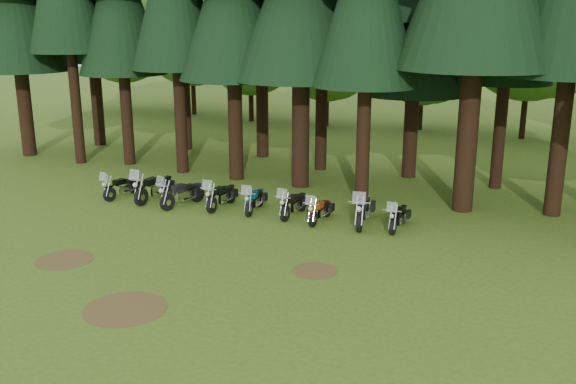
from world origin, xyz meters
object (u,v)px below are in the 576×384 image
motorcycle_2 (182,195)px  motorcycle_3 (221,197)px  motorcycle_1 (154,188)px  motorcycle_4 (255,201)px  motorcycle_7 (363,211)px  motorcycle_0 (122,188)px  motorcycle_6 (320,211)px  motorcycle_5 (293,205)px  motorcycle_8 (398,218)px

motorcycle_2 → motorcycle_3: (1.56, 0.43, -0.02)m
motorcycle_1 → motorcycle_4: size_ratio=1.20×
motorcycle_7 → motorcycle_0: bearing=173.6°
motorcycle_6 → motorcycle_5: bearing=170.8°
motorcycle_1 → motorcycle_3: bearing=6.8°
motorcycle_5 → motorcycle_8: motorcycle_5 is taller
motorcycle_3 → motorcycle_7: (5.79, 0.37, 0.05)m
motorcycle_3 → motorcycle_4: 1.43m
motorcycle_4 → motorcycle_8: bearing=-7.4°
motorcycle_3 → motorcycle_1: bearing=-176.6°
motorcycle_5 → motorcycle_8: bearing=3.6°
motorcycle_7 → motorcycle_8: motorcycle_7 is taller
motorcycle_2 → motorcycle_5: (4.61, 0.67, -0.04)m
motorcycle_5 → motorcycle_1: bearing=-174.3°
motorcycle_6 → motorcycle_7: 1.59m
motorcycle_8 → motorcycle_2: bearing=-175.1°
motorcycle_6 → motorcycle_7: bearing=13.0°
motorcycle_0 → motorcycle_7: motorcycle_7 is taller
motorcycle_3 → motorcycle_6: (4.25, 0.03, -0.05)m
motorcycle_5 → motorcycle_6: (1.19, -0.21, -0.03)m
motorcycle_1 → motorcycle_0: bearing=-170.2°
motorcycle_0 → motorcycle_4: motorcycle_4 is taller
motorcycle_6 → motorcycle_7: motorcycle_7 is taller
motorcycle_1 → motorcycle_2: (1.51, -0.18, -0.04)m
motorcycle_1 → motorcycle_4: 4.50m
motorcycle_0 → motorcycle_4: size_ratio=0.99×
motorcycle_6 → motorcycle_8: motorcycle_8 is taller
motorcycle_0 → motorcycle_2: 2.99m
motorcycle_2 → motorcycle_8: (8.67, 0.84, -0.06)m
motorcycle_0 → motorcycle_7: bearing=14.4°
motorcycle_2 → motorcycle_0: bearing=-165.5°
motorcycle_4 → motorcycle_6: 2.83m
motorcycle_0 → motorcycle_4: 6.00m
motorcycle_1 → motorcycle_7: (8.86, 0.61, -0.00)m
motorcycle_5 → motorcycle_0: bearing=-173.7°
motorcycle_8 → motorcycle_6: bearing=-173.1°
motorcycle_5 → motorcycle_2: bearing=-170.5°
motorcycle_2 → motorcycle_4: (2.98, 0.59, -0.05)m
motorcycle_6 → motorcycle_8: size_ratio=0.99×
motorcycle_6 → motorcycle_0: bearing=-176.1°
motorcycle_1 → motorcycle_5: (6.12, 0.49, -0.08)m
motorcycle_6 → motorcycle_7: (1.55, 0.34, 0.10)m
motorcycle_1 → motorcycle_6: 7.32m
motorcycle_2 → motorcycle_5: motorcycle_2 is taller
motorcycle_2 → motorcycle_6: (5.80, 0.46, -0.07)m
motorcycle_3 → motorcycle_7: motorcycle_7 is taller
motorcycle_5 → motorcycle_7: 2.74m
motorcycle_2 → motorcycle_4: motorcycle_2 is taller
motorcycle_1 → motorcycle_6: motorcycle_1 is taller
motorcycle_0 → motorcycle_5: bearing=15.0°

